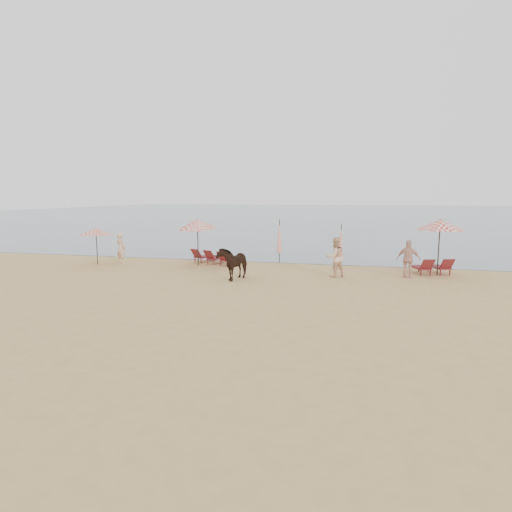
{
  "coord_description": "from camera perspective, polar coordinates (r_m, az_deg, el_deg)",
  "views": [
    {
      "loc": [
        4.48,
        -13.46,
        3.83
      ],
      "look_at": [
        0.0,
        5.0,
        1.1
      ],
      "focal_mm": 30.0,
      "sensor_mm": 36.0,
      "label": 1
    }
  ],
  "objects": [
    {
      "name": "umbrella_open_left_b",
      "position": [
        23.34,
        -7.8,
        4.26
      ],
      "size": [
        2.05,
        2.09,
        2.62
      ],
      "rotation": [
        0.0,
        0.0,
        -0.24
      ],
      "color": "black",
      "rests_on": "ground"
    },
    {
      "name": "umbrella_open_right",
      "position": [
        21.95,
        23.34,
        3.86
      ],
      "size": [
        2.21,
        2.21,
        2.7
      ],
      "rotation": [
        0.0,
        0.0,
        -0.28
      ],
      "color": "black",
      "rests_on": "ground"
    },
    {
      "name": "umbrella_open_left_a",
      "position": [
        25.05,
        -20.56,
        3.1
      ],
      "size": [
        1.8,
        1.8,
        2.05
      ],
      "rotation": [
        0.0,
        0.0,
        -0.16
      ],
      "color": "black",
      "rests_on": "ground"
    },
    {
      "name": "cow",
      "position": [
        19.5,
        -3.05,
        -0.89
      ],
      "size": [
        1.2,
        1.94,
        1.52
      ],
      "primitive_type": "imported",
      "rotation": [
        0.0,
        0.0,
        -0.23
      ],
      "color": "black",
      "rests_on": "ground"
    },
    {
      "name": "umbrella_closed_left",
      "position": [
        24.03,
        3.14,
        2.64
      ],
      "size": [
        0.3,
        0.3,
        2.46
      ],
      "rotation": [
        0.0,
        0.0,
        -0.24
      ],
      "color": "black",
      "rests_on": "ground"
    },
    {
      "name": "umbrella_closed_right",
      "position": [
        22.27,
        11.25,
        1.87
      ],
      "size": [
        0.29,
        0.29,
        2.35
      ],
      "rotation": [
        0.0,
        0.0,
        -0.3
      ],
      "color": "black",
      "rests_on": "ground"
    },
    {
      "name": "beachgoer_left",
      "position": [
        25.23,
        -17.56,
        1.03
      ],
      "size": [
        0.74,
        0.64,
        1.72
      ],
      "primitive_type": "imported",
      "rotation": [
        0.0,
        0.0,
        2.7
      ],
      "color": "#D8A787",
      "rests_on": "ground"
    },
    {
      "name": "ground",
      "position": [
        14.69,
        -4.64,
        -6.96
      ],
      "size": [
        120.0,
        120.0,
        0.0
      ],
      "primitive_type": "plane",
      "color": "tan",
      "rests_on": "ground"
    },
    {
      "name": "lounger_cluster_right",
      "position": [
        22.35,
        22.4,
        -1.3
      ],
      "size": [
        1.99,
        1.96,
        0.56
      ],
      "rotation": [
        0.0,
        0.0,
        0.35
      ],
      "color": "maroon",
      "rests_on": "ground"
    },
    {
      "name": "lounger_cluster_left",
      "position": [
        23.91,
        -5.49,
        -0.14
      ],
      "size": [
        2.92,
        2.37,
        0.56
      ],
      "rotation": [
        0.0,
        0.0,
        -0.41
      ],
      "color": "maroon",
      "rests_on": "ground"
    },
    {
      "name": "beachgoer_right_b",
      "position": [
        20.97,
        19.65,
        -0.38
      ],
      "size": [
        1.09,
        0.6,
        1.76
      ],
      "primitive_type": "imported",
      "rotation": [
        0.0,
        0.0,
        2.97
      ],
      "color": "#D69D86",
      "rests_on": "ground"
    },
    {
      "name": "sea",
      "position": [
        93.64,
        10.94,
        5.68
      ],
      "size": [
        160.0,
        140.0,
        0.06
      ],
      "primitive_type": "cube",
      "color": "#51606B",
      "rests_on": "ground"
    },
    {
      "name": "beachgoer_right_a",
      "position": [
        20.31,
        10.51,
        -0.14
      ],
      "size": [
        1.16,
        1.1,
        1.88
      ],
      "primitive_type": "imported",
      "rotation": [
        0.0,
        0.0,
        3.74
      ],
      "color": "#DEAF8B",
      "rests_on": "ground"
    }
  ]
}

